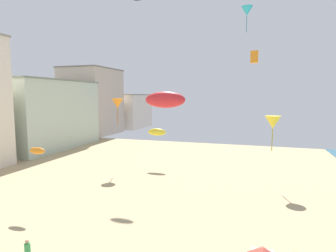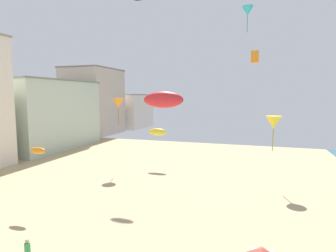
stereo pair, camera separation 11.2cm
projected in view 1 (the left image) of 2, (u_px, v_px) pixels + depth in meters
name	position (u px, v px, depth m)	size (l,w,h in m)	color
boardwalk_hotel_mid	(37.00, 114.00, 54.51)	(15.53, 20.91, 13.18)	#B7C6B2
boardwalk_hotel_far	(92.00, 102.00, 73.04)	(11.44, 14.89, 17.28)	#C6B29E
boardwalk_hotel_distant	(122.00, 111.00, 89.56)	(15.21, 15.90, 10.69)	silver
kite_flyer	(28.00, 251.00, 16.43)	(0.34, 0.34, 1.64)	#383D4C
kite_orange_parafoil	(37.00, 151.00, 24.54)	(1.61, 0.45, 0.63)	orange
kite_orange_box	(254.00, 57.00, 26.12)	(0.70, 0.70, 1.11)	orange
kite_yellow_delta	(273.00, 122.00, 30.41)	(1.72, 1.72, 3.91)	yellow
kite_red_parafoil	(165.00, 100.00, 9.33)	(1.41, 0.39, 0.55)	red
kite_orange_delta	(117.00, 103.00, 37.92)	(1.62, 1.62, 3.68)	orange
kite_yellow_parafoil	(157.00, 132.00, 39.17)	(2.64, 0.73, 1.03)	yellow
kite_cyan_delta	(247.00, 11.00, 28.70)	(1.16, 1.16, 2.63)	#2DB7CC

